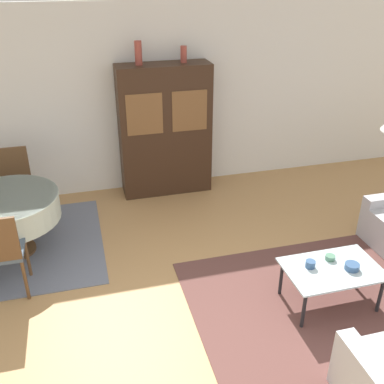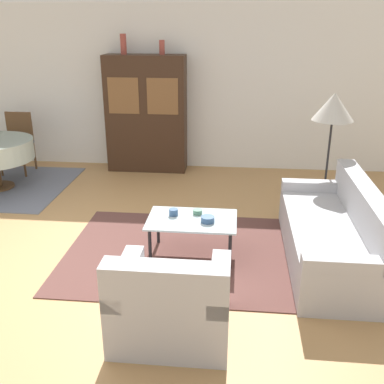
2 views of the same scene
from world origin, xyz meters
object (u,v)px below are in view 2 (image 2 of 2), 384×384
(display_cabinet, at_px, (146,114))
(cup, at_px, (173,212))
(couch, at_px, (335,236))
(vase_tall, at_px, (123,44))
(dining_chair_far, at_px, (18,138))
(coffee_table, at_px, (192,223))
(armchair, at_px, (171,303))
(vase_short, at_px, (162,47))
(floor_lamp, at_px, (333,110))
(bowl, at_px, (208,219))
(bowl_small, at_px, (198,212))

(display_cabinet, relative_size, cup, 19.56)
(couch, xyz_separation_m, vase_tall, (-2.90, 2.94, 1.76))
(couch, bearing_deg, dining_chair_far, 61.16)
(coffee_table, xyz_separation_m, cup, (-0.21, 0.07, 0.08))
(armchair, height_order, cup, armchair)
(couch, distance_m, vase_short, 4.10)
(floor_lamp, distance_m, cup, 2.41)
(display_cabinet, xyz_separation_m, vase_tall, (-0.33, 0.00, 1.11))
(armchair, relative_size, coffee_table, 0.98)
(armchair, height_order, coffee_table, armchair)
(bowl, relative_size, vase_short, 0.65)
(display_cabinet, bearing_deg, bowl_small, -68.59)
(cup, xyz_separation_m, bowl_small, (0.26, 0.06, -0.01))
(vase_short, bearing_deg, armchair, -80.27)
(dining_chair_far, bearing_deg, armchair, 128.56)
(cup, distance_m, vase_tall, 3.50)
(coffee_table, bearing_deg, floor_lamp, 39.57)
(armchair, bearing_deg, vase_short, 99.73)
(bowl, bearing_deg, armchair, -99.20)
(vase_tall, bearing_deg, bowl, -62.72)
(armchair, relative_size, vase_short, 4.22)
(cup, height_order, bowl, cup)
(bowl_small, bearing_deg, couch, -4.13)
(coffee_table, xyz_separation_m, bowl, (0.17, -0.06, 0.07))
(vase_tall, bearing_deg, bowl_small, -63.07)
(armchair, height_order, bowl, armchair)
(cup, bearing_deg, armchair, -82.92)
(dining_chair_far, bearing_deg, vase_short, -171.81)
(bowl, bearing_deg, dining_chair_far, 141.41)
(bowl, bearing_deg, bowl_small, 122.05)
(bowl_small, bearing_deg, dining_chair_far, 142.50)
(floor_lamp, xyz_separation_m, vase_short, (-2.40, 1.62, 0.63))
(display_cabinet, relative_size, vase_tall, 6.11)
(coffee_table, relative_size, bowl, 6.68)
(vase_tall, relative_size, vase_short, 1.41)
(bowl, bearing_deg, cup, 160.36)
(vase_short, bearing_deg, cup, -78.99)
(dining_chair_far, height_order, floor_lamp, floor_lamp)
(couch, relative_size, coffee_table, 2.18)
(coffee_table, distance_m, dining_chair_far, 4.13)
(coffee_table, xyz_separation_m, dining_chair_far, (-3.19, 2.62, 0.18))
(couch, relative_size, vase_short, 9.38)
(coffee_table, distance_m, bowl_small, 0.16)
(couch, bearing_deg, vase_tall, 44.67)
(floor_lamp, bearing_deg, bowl, -135.97)
(couch, bearing_deg, bowl, 93.95)
(bowl_small, bearing_deg, display_cabinet, 111.41)
(display_cabinet, relative_size, vase_short, 8.62)
(coffee_table, distance_m, vase_tall, 3.67)
(display_cabinet, bearing_deg, dining_chair_far, -170.74)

